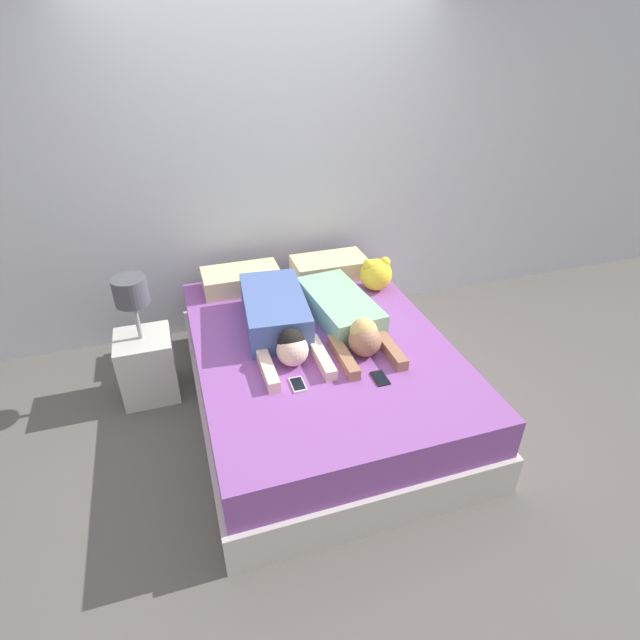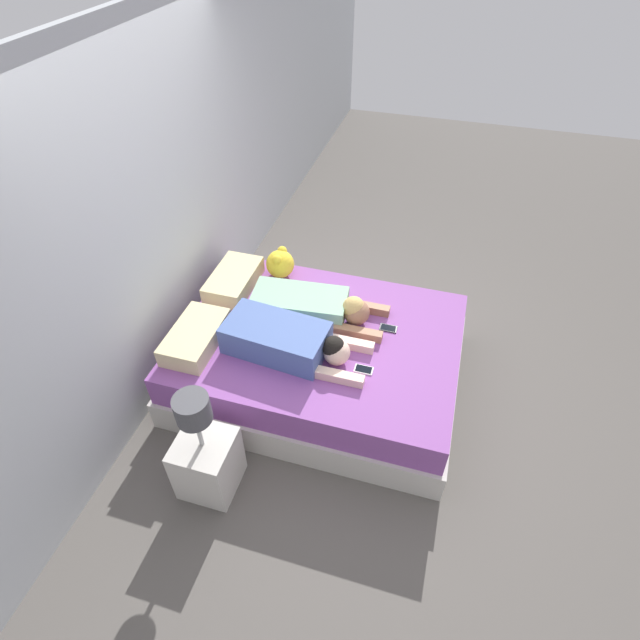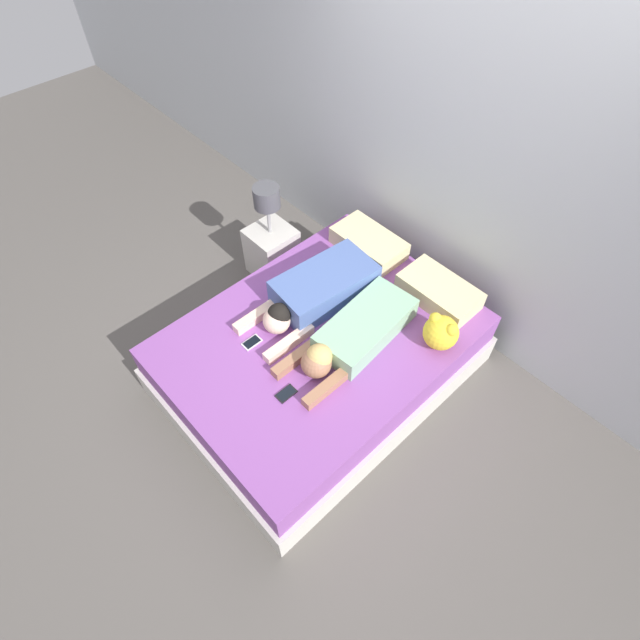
{
  "view_description": "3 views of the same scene",
  "coord_description": "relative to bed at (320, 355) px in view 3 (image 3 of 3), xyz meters",
  "views": [
    {
      "loc": [
        -0.81,
        -2.53,
        2.32
      ],
      "look_at": [
        0.0,
        0.0,
        0.67
      ],
      "focal_mm": 28.0,
      "sensor_mm": 36.0,
      "label": 1
    },
    {
      "loc": [
        -2.6,
        -0.76,
        3.18
      ],
      "look_at": [
        0.0,
        0.0,
        0.67
      ],
      "focal_mm": 28.0,
      "sensor_mm": 36.0,
      "label": 2
    },
    {
      "loc": [
        1.53,
        -1.43,
        3.29
      ],
      "look_at": [
        0.0,
        0.0,
        0.67
      ],
      "focal_mm": 28.0,
      "sensor_mm": 36.0,
      "label": 3
    }
  ],
  "objects": [
    {
      "name": "pillow_head_left",
      "position": [
        -0.35,
        0.85,
        0.34
      ],
      "size": [
        0.58,
        0.33,
        0.15
      ],
      "color": "beige",
      "rests_on": "bed"
    },
    {
      "name": "wall_back",
      "position": [
        0.0,
        1.23,
        1.05
      ],
      "size": [
        12.0,
        0.06,
        2.6
      ],
      "color": "silver",
      "rests_on": "ground_plane"
    },
    {
      "name": "ground_plane",
      "position": [
        0.0,
        0.0,
        -0.25
      ],
      "size": [
        12.0,
        12.0,
        0.0
      ],
      "primitive_type": "plane",
      "color": "#5B5651"
    },
    {
      "name": "cell_phone_right",
      "position": [
        0.21,
        -0.49,
        0.27
      ],
      "size": [
        0.08,
        0.13,
        0.01
      ],
      "color": "black",
      "rests_on": "bed"
    },
    {
      "name": "nightstand",
      "position": [
        -1.11,
        0.45,
        0.05
      ],
      "size": [
        0.37,
        0.37,
        0.91
      ],
      "color": "beige",
      "rests_on": "ground_plane"
    },
    {
      "name": "plush_toy",
      "position": [
        0.61,
        0.53,
        0.39
      ],
      "size": [
        0.24,
        0.24,
        0.25
      ],
      "color": "yellow",
      "rests_on": "bed"
    },
    {
      "name": "person_left",
      "position": [
        -0.23,
        0.18,
        0.37
      ],
      "size": [
        0.46,
        1.08,
        0.23
      ],
      "color": "#4C66A5",
      "rests_on": "bed"
    },
    {
      "name": "person_right",
      "position": [
        0.21,
        0.1,
        0.35
      ],
      "size": [
        0.42,
        1.08,
        0.23
      ],
      "color": "#8CBF99",
      "rests_on": "bed"
    },
    {
      "name": "bed",
      "position": [
        0.0,
        0.0,
        0.0
      ],
      "size": [
        1.62,
        2.16,
        0.52
      ],
      "color": "beige",
      "rests_on": "ground_plane"
    },
    {
      "name": "cell_phone_left",
      "position": [
        -0.26,
        -0.4,
        0.27
      ],
      "size": [
        0.08,
        0.13,
        0.01
      ],
      "color": "silver",
      "rests_on": "bed"
    },
    {
      "name": "pillow_head_right",
      "position": [
        0.35,
        0.85,
        0.34
      ],
      "size": [
        0.58,
        0.33,
        0.15
      ],
      "color": "beige",
      "rests_on": "bed"
    }
  ]
}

